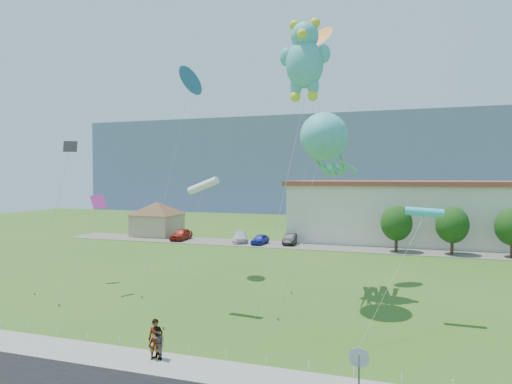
# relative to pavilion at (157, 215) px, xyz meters

# --- Properties ---
(ground) EXTENTS (160.00, 160.00, 0.00)m
(ground) POSITION_rel_pavilion_xyz_m (24.00, -38.00, -3.02)
(ground) COLOR #325919
(ground) RESTS_ON ground
(sidewalk) EXTENTS (80.00, 2.50, 0.10)m
(sidewalk) POSITION_rel_pavilion_xyz_m (24.00, -40.75, -2.97)
(sidewalk) COLOR gray
(sidewalk) RESTS_ON ground
(parking_strip) EXTENTS (70.00, 6.00, 0.06)m
(parking_strip) POSITION_rel_pavilion_xyz_m (24.00, -3.00, -2.99)
(parking_strip) COLOR #59544C
(parking_strip) RESTS_ON ground
(hill_ridge) EXTENTS (160.00, 50.00, 25.00)m
(hill_ridge) POSITION_rel_pavilion_xyz_m (24.00, 82.00, 9.48)
(hill_ridge) COLOR slate
(hill_ridge) RESTS_ON ground
(pavilion) EXTENTS (9.20, 9.20, 5.00)m
(pavilion) POSITION_rel_pavilion_xyz_m (0.00, 0.00, 0.00)
(pavilion) COLOR tan
(pavilion) RESTS_ON ground
(stop_sign) EXTENTS (0.80, 0.07, 2.50)m
(stop_sign) POSITION_rel_pavilion_xyz_m (33.50, -42.21, -1.15)
(stop_sign) COLOR slate
(stop_sign) RESTS_ON ground
(rope_fence) EXTENTS (26.05, 0.05, 0.50)m
(rope_fence) POSITION_rel_pavilion_xyz_m (24.00, -39.30, -2.77)
(rope_fence) COLOR white
(rope_fence) RESTS_ON ground
(tree_near) EXTENTS (3.60, 3.60, 5.47)m
(tree_near) POSITION_rel_pavilion_xyz_m (34.00, -4.00, 0.36)
(tree_near) COLOR #3F2B19
(tree_near) RESTS_ON ground
(tree_mid) EXTENTS (3.60, 3.60, 5.47)m
(tree_mid) POSITION_rel_pavilion_xyz_m (40.00, -4.00, 0.36)
(tree_mid) COLOR #3F2B19
(tree_mid) RESTS_ON ground
(tree_far) EXTENTS (3.60, 3.60, 5.47)m
(tree_far) POSITION_rel_pavilion_xyz_m (46.00, -4.00, 0.36)
(tree_far) COLOR #3F2B19
(tree_far) RESTS_ON ground
(pedestrian_left) EXTENTS (0.83, 0.70, 1.93)m
(pedestrian_left) POSITION_rel_pavilion_xyz_m (23.79, -40.40, -1.96)
(pedestrian_left) COLOR gray
(pedestrian_left) RESTS_ON sidewalk
(pedestrian_right) EXTENTS (0.93, 0.82, 1.59)m
(pedestrian_right) POSITION_rel_pavilion_xyz_m (23.92, -40.45, -2.13)
(pedestrian_right) COLOR gray
(pedestrian_right) RESTS_ON sidewalk
(parked_car_red) EXTENTS (2.10, 4.67, 1.56)m
(parked_car_red) POSITION_rel_pavilion_xyz_m (5.60, -3.14, -2.19)
(parked_car_red) COLOR maroon
(parked_car_red) RESTS_ON parking_strip
(parked_car_white) EXTENTS (3.34, 5.02, 1.35)m
(parked_car_white) POSITION_rel_pavilion_xyz_m (14.00, -2.53, -2.29)
(parked_car_white) COLOR silver
(parked_car_white) RESTS_ON parking_strip
(parked_car_blue) EXTENTS (1.75, 3.78, 1.25)m
(parked_car_blue) POSITION_rel_pavilion_xyz_m (17.14, -3.43, -2.34)
(parked_car_blue) COLOR navy
(parked_car_blue) RESTS_ON parking_strip
(parked_car_black) EXTENTS (1.70, 4.16, 1.34)m
(parked_car_black) POSITION_rel_pavilion_xyz_m (20.87, -2.32, -2.29)
(parked_car_black) COLOR black
(parked_car_black) RESTS_ON parking_strip
(octopus_kite) EXTENTS (3.78, 9.85, 13.10)m
(octopus_kite) POSITION_rel_pavilion_xyz_m (29.85, -28.00, 7.89)
(octopus_kite) COLOR teal
(octopus_kite) RESTS_ON ground
(teddy_bear_kite) EXTENTS (3.83, 8.28, 20.51)m
(teddy_bear_kite) POSITION_rel_pavilion_xyz_m (27.80, -25.76, 14.61)
(teddy_bear_kite) COLOR teal
(teddy_bear_kite) RESTS_ON ground
(small_kite_orange) EXTENTS (2.08, 6.26, 21.37)m
(small_kite_orange) POSITION_rel_pavilion_xyz_m (28.03, -20.78, 17.10)
(small_kite_orange) COLOR orange
(small_kite_orange) RESTS_ON ground
(small_kite_black) EXTENTS (1.46, 5.59, 11.80)m
(small_kite_black) POSITION_rel_pavilion_xyz_m (8.15, -28.19, 7.06)
(small_kite_black) COLOR black
(small_kite_black) RESTS_ON ground
(small_kite_white) EXTENTS (1.09, 4.99, 8.68)m
(small_kite_white) POSITION_rel_pavilion_xyz_m (22.62, -32.51, 5.16)
(small_kite_white) COLOR white
(small_kite_white) RESTS_ON ground
(small_kite_blue) EXTENTS (1.80, 9.23, 18.07)m
(small_kite_blue) POSITION_rel_pavilion_xyz_m (16.69, -22.50, 13.93)
(small_kite_blue) COLOR blue
(small_kite_blue) RESTS_ON ground
(small_kite_cyan) EXTENTS (3.62, 7.09, 7.14)m
(small_kite_cyan) POSITION_rel_pavilion_xyz_m (36.10, -30.23, 3.63)
(small_kite_cyan) COLOR #2DB9CA
(small_kite_cyan) RESTS_ON ground
(small_kite_pink) EXTENTS (1.29, 4.58, 7.35)m
(small_kite_pink) POSITION_rel_pavilion_xyz_m (13.02, -30.85, 3.27)
(small_kite_pink) COLOR #DA3095
(small_kite_pink) RESTS_ON ground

